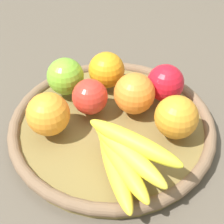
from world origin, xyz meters
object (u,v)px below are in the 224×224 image
object	(u,v)px
orange_3	(176,117)
apple_1	(65,76)
orange_2	(107,70)
orange_1	(134,94)
apple_2	(165,83)
apple_0	(90,96)
orange_0	(48,114)
banana_bunch	(124,157)

from	to	relation	value
orange_3	apple_1	distance (m)	0.25
orange_2	orange_1	xyz separation A→B (m)	(0.09, -0.04, 0.00)
apple_1	apple_2	bearing A→B (deg)	26.29
orange_3	orange_2	bearing A→B (deg)	163.59
apple_0	apple_1	world-z (taller)	apple_1
orange_0	orange_1	distance (m)	0.17
apple_0	orange_1	bearing A→B (deg)	33.86
orange_0	orange_1	size ratio (longest dim) A/B	0.99
orange_1	apple_2	distance (m)	0.07
orange_2	apple_1	world-z (taller)	same
apple_0	orange_3	xyz separation A→B (m)	(0.17, 0.03, 0.00)
orange_0	orange_2	bearing A→B (deg)	85.11
orange_2	orange_1	size ratio (longest dim) A/B	0.95
banana_bunch	orange_2	bearing A→B (deg)	130.03
orange_0	apple_1	size ratio (longest dim) A/B	1.04
orange_3	apple_2	bearing A→B (deg)	126.76
orange_2	apple_0	world-z (taller)	orange_2
orange_1	apple_0	xyz separation A→B (m)	(-0.07, -0.05, -0.01)
orange_0	apple_0	bearing A→B (deg)	69.37
orange_3	apple_1	bearing A→B (deg)	-177.82
orange_0	apple_2	distance (m)	0.25
orange_1	banana_bunch	world-z (taller)	orange_1
orange_1	apple_2	size ratio (longest dim) A/B	1.06
orange_2	apple_0	bearing A→B (deg)	-78.28
apple_2	banana_bunch	bearing A→B (deg)	-82.47
apple_2	orange_3	bearing A→B (deg)	-53.24
orange_2	orange_3	world-z (taller)	orange_3
apple_0	orange_2	bearing A→B (deg)	101.72
banana_bunch	apple_1	distance (m)	0.24
apple_2	apple_1	distance (m)	0.21
orange_0	banana_bunch	world-z (taller)	orange_0
apple_0	banana_bunch	bearing A→B (deg)	-35.33
apple_1	apple_0	bearing A→B (deg)	-15.67
banana_bunch	orange_3	bearing A→B (deg)	75.09
orange_0	orange_2	size ratio (longest dim) A/B	1.04
apple_2	apple_0	xyz separation A→B (m)	(-0.11, -0.11, -0.00)
apple_2	apple_0	bearing A→B (deg)	-133.35
banana_bunch	orange_3	world-z (taller)	orange_3
orange_0	apple_2	bearing A→B (deg)	55.08
apple_1	orange_0	bearing A→B (deg)	-67.27
orange_2	apple_2	distance (m)	0.13
apple_2	orange_3	world-z (taller)	orange_3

